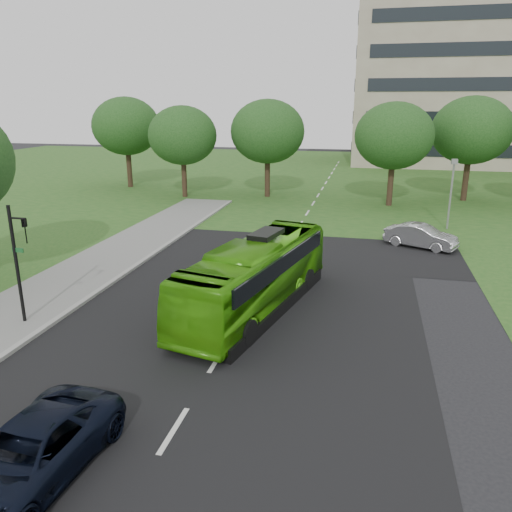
{
  "coord_description": "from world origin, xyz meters",
  "views": [
    {
      "loc": [
        4.61,
        -16.45,
        8.26
      ],
      "look_at": [
        -0.22,
        4.74,
        1.6
      ],
      "focal_mm": 35.0,
      "sensor_mm": 36.0,
      "label": 1
    }
  ],
  "objects_px": {
    "tree_park_d": "(472,131)",
    "suv": "(29,453)",
    "office_building": "(507,71)",
    "tree_park_f": "(126,126)",
    "traffic_light": "(19,257)",
    "bus": "(256,276)",
    "camera_pole": "(452,184)",
    "tree_park_a": "(182,136)",
    "tree_park_b": "(268,132)",
    "tree_park_c": "(394,136)",
    "sedan": "(421,236)"
  },
  "relations": [
    {
      "from": "tree_park_d",
      "to": "suv",
      "type": "xyz_separation_m",
      "value": [
        -15.34,
        -38.72,
        -5.35
      ]
    },
    {
      "from": "office_building",
      "to": "tree_park_f",
      "type": "distance_m",
      "value": 52.25
    },
    {
      "from": "suv",
      "to": "traffic_light",
      "type": "xyz_separation_m",
      "value": [
        -5.52,
        7.32,
        2.08
      ]
    },
    {
      "from": "bus",
      "to": "suv",
      "type": "xyz_separation_m",
      "value": [
        -2.78,
        -10.84,
        -0.76
      ]
    },
    {
      "from": "traffic_light",
      "to": "camera_pole",
      "type": "distance_m",
      "value": 26.87
    },
    {
      "from": "tree_park_a",
      "to": "tree_park_b",
      "type": "xyz_separation_m",
      "value": [
        7.41,
        1.74,
        0.33
      ]
    },
    {
      "from": "camera_pole",
      "to": "office_building",
      "type": "bearing_deg",
      "value": 97.35
    },
    {
      "from": "tree_park_c",
      "to": "suv",
      "type": "height_order",
      "value": "tree_park_c"
    },
    {
      "from": "tree_park_c",
      "to": "traffic_light",
      "type": "xyz_separation_m",
      "value": [
        -14.35,
        -27.59,
        -2.95
      ]
    },
    {
      "from": "tree_park_c",
      "to": "bus",
      "type": "distance_m",
      "value": 25.19
    },
    {
      "from": "sedan",
      "to": "suv",
      "type": "bearing_deg",
      "value": 179.93
    },
    {
      "from": "tree_park_d",
      "to": "traffic_light",
      "type": "bearing_deg",
      "value": -123.6
    },
    {
      "from": "tree_park_d",
      "to": "camera_pole",
      "type": "distance_m",
      "value": 12.19
    },
    {
      "from": "suv",
      "to": "camera_pole",
      "type": "xyz_separation_m",
      "value": [
        12.5,
        27.25,
        2.38
      ]
    },
    {
      "from": "tree_park_f",
      "to": "camera_pole",
      "type": "relative_size",
      "value": 1.88
    },
    {
      "from": "suv",
      "to": "camera_pole",
      "type": "relative_size",
      "value": 1.05
    },
    {
      "from": "sedan",
      "to": "traffic_light",
      "type": "xyz_separation_m",
      "value": [
        -15.83,
        -14.81,
        2.08
      ]
    },
    {
      "from": "tree_park_d",
      "to": "suv",
      "type": "distance_m",
      "value": 41.99
    },
    {
      "from": "tree_park_a",
      "to": "office_building",
      "type": "bearing_deg",
      "value": 46.16
    },
    {
      "from": "bus",
      "to": "suv",
      "type": "distance_m",
      "value": 11.21
    },
    {
      "from": "tree_park_b",
      "to": "camera_pole",
      "type": "bearing_deg",
      "value": -33.13
    },
    {
      "from": "tree_park_a",
      "to": "bus",
      "type": "bearing_deg",
      "value": -63.15
    },
    {
      "from": "camera_pole",
      "to": "suv",
      "type": "bearing_deg",
      "value": -91.78
    },
    {
      "from": "tree_park_b",
      "to": "tree_park_c",
      "type": "xyz_separation_m",
      "value": [
        10.87,
        -1.83,
        -0.12
      ]
    },
    {
      "from": "sedan",
      "to": "tree_park_b",
      "type": "bearing_deg",
      "value": 65.13
    },
    {
      "from": "camera_pole",
      "to": "bus",
      "type": "bearing_deg",
      "value": -97.77
    },
    {
      "from": "tree_park_a",
      "to": "tree_park_f",
      "type": "relative_size",
      "value": 0.91
    },
    {
      "from": "traffic_light",
      "to": "office_building",
      "type": "bearing_deg",
      "value": 64.41
    },
    {
      "from": "tree_park_c",
      "to": "tree_park_f",
      "type": "relative_size",
      "value": 0.94
    },
    {
      "from": "tree_park_b",
      "to": "sedan",
      "type": "relative_size",
      "value": 2.07
    },
    {
      "from": "bus",
      "to": "sedan",
      "type": "xyz_separation_m",
      "value": [
        7.53,
        11.3,
        -0.76
      ]
    },
    {
      "from": "suv",
      "to": "camera_pole",
      "type": "distance_m",
      "value": 30.07
    },
    {
      "from": "tree_park_b",
      "to": "tree_park_f",
      "type": "height_order",
      "value": "tree_park_f"
    },
    {
      "from": "tree_park_f",
      "to": "suv",
      "type": "relative_size",
      "value": 1.8
    },
    {
      "from": "office_building",
      "to": "tree_park_b",
      "type": "height_order",
      "value": "office_building"
    },
    {
      "from": "tree_park_c",
      "to": "camera_pole",
      "type": "height_order",
      "value": "tree_park_c"
    },
    {
      "from": "tree_park_f",
      "to": "traffic_light",
      "type": "xyz_separation_m",
      "value": [
        11.43,
        -31.77,
        -3.3
      ]
    },
    {
      "from": "bus",
      "to": "camera_pole",
      "type": "relative_size",
      "value": 2.19
    },
    {
      "from": "office_building",
      "to": "camera_pole",
      "type": "xyz_separation_m",
      "value": [
        -11.96,
        -43.07,
        -9.43
      ]
    },
    {
      "from": "tree_park_c",
      "to": "traffic_light",
      "type": "distance_m",
      "value": 31.24
    },
    {
      "from": "office_building",
      "to": "suv",
      "type": "height_order",
      "value": "office_building"
    },
    {
      "from": "tree_park_c",
      "to": "suv",
      "type": "distance_m",
      "value": 36.36
    },
    {
      "from": "tree_park_d",
      "to": "camera_pole",
      "type": "height_order",
      "value": "tree_park_d"
    },
    {
      "from": "tree_park_a",
      "to": "suv",
      "type": "relative_size",
      "value": 1.63
    },
    {
      "from": "tree_park_c",
      "to": "suv",
      "type": "bearing_deg",
      "value": -104.19
    },
    {
      "from": "office_building",
      "to": "camera_pole",
      "type": "distance_m",
      "value": 45.68
    },
    {
      "from": "office_building",
      "to": "bus",
      "type": "bearing_deg",
      "value": -110.03
    },
    {
      "from": "tree_park_c",
      "to": "camera_pole",
      "type": "xyz_separation_m",
      "value": [
        3.67,
        -7.66,
        -2.66
      ]
    },
    {
      "from": "office_building",
      "to": "sedan",
      "type": "relative_size",
      "value": 9.57
    },
    {
      "from": "tree_park_a",
      "to": "tree_park_b",
      "type": "height_order",
      "value": "tree_park_b"
    }
  ]
}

